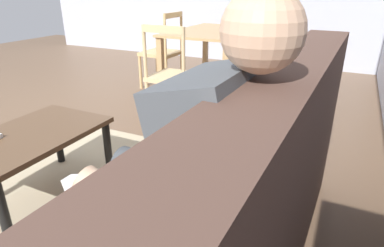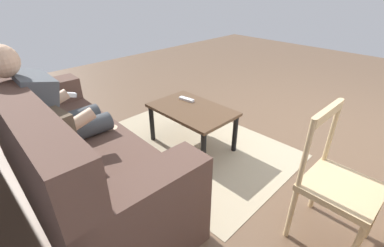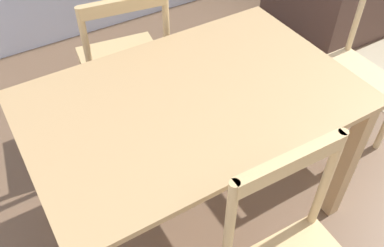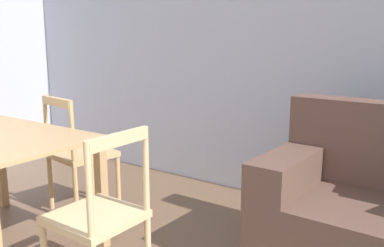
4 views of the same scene
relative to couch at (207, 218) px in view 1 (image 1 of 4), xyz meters
The scene contains 9 objects.
ground_plane 2.46m from the couch, 113.37° to the right, with size 9.03×9.03×0.00m, color brown.
couch is the anchor object (origin of this frame).
person_lounging 0.31m from the couch, ahead, with size 0.60×0.89×1.21m.
coffee_table 1.18m from the couch, 97.27° to the right, with size 0.83×0.54×0.43m.
dining_table 2.75m from the couch, 158.16° to the right, with size 1.27×0.83×0.74m.
dining_chair_near_wall 2.57m from the couch, behind, with size 0.48×0.48×0.92m.
dining_chair_facing_couch 1.88m from the couch, 147.09° to the right, with size 0.42×0.42×0.90m.
dining_chair_by_doorway 3.06m from the couch, 146.16° to the right, with size 0.43×0.43×0.92m.
area_rug 1.23m from the couch, 97.27° to the right, with size 2.00×1.40×0.01m, color tan.
Camera 1 is at (1.92, 2.63, 1.20)m, focal length 30.53 mm.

